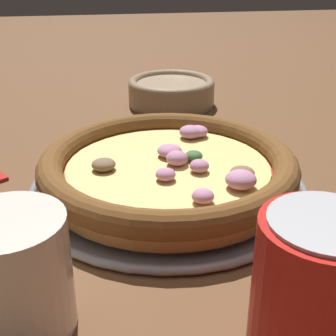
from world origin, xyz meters
The scene contains 6 objects.
ground_plane centered at (0.00, 0.00, 0.00)m, with size 3.00×3.00×0.00m, color brown.
pizza_tray centered at (0.00, 0.00, 0.00)m, with size 0.30×0.30×0.01m.
pizza centered at (0.00, 0.00, 0.03)m, with size 0.27×0.27×0.04m.
bowl_far centered at (-0.31, 0.06, 0.02)m, with size 0.14×0.14×0.04m.
drinking_cup centered at (0.18, -0.13, 0.04)m, with size 0.08×0.08×0.09m.
beverage_can centered at (0.27, 0.03, 0.06)m, with size 0.07×0.07×0.12m.
Camera 1 is at (0.44, -0.07, 0.24)m, focal length 50.00 mm.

